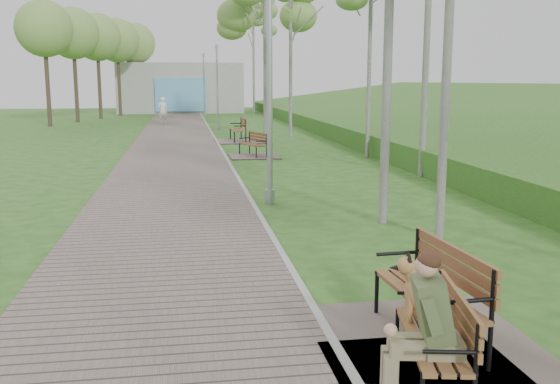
# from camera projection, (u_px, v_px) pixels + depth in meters

# --- Properties ---
(walkway) EXTENTS (3.50, 67.00, 0.04)m
(walkway) POSITION_uv_depth(u_px,v_px,m) (175.00, 152.00, 23.04)
(walkway) COLOR #685B54
(walkway) RESTS_ON ground
(kerb) EXTENTS (0.10, 67.00, 0.05)m
(kerb) POSITION_uv_depth(u_px,v_px,m) (222.00, 151.00, 23.31)
(kerb) COLOR #999993
(kerb) RESTS_ON ground
(embankment) EXTENTS (14.00, 70.00, 1.60)m
(embankment) POSITION_uv_depth(u_px,v_px,m) (541.00, 150.00, 23.68)
(embankment) COLOR #518431
(embankment) RESTS_ON ground
(building_north) EXTENTS (10.00, 5.20, 4.00)m
(building_north) POSITION_uv_depth(u_px,v_px,m) (181.00, 88.00, 51.39)
(building_north) COLOR #9E9E99
(building_north) RESTS_ON ground
(bench_main) EXTENTS (1.70, 1.89, 1.48)m
(bench_main) POSITION_uv_depth(u_px,v_px,m) (428.00, 342.00, 5.34)
(bench_main) COLOR #685B54
(bench_main) RESTS_ON ground
(bench_second) EXTENTS (2.02, 2.24, 1.24)m
(bench_second) POSITION_uv_depth(u_px,v_px,m) (427.00, 320.00, 6.31)
(bench_second) COLOR #685B54
(bench_second) RESTS_ON ground
(bench_third) EXTENTS (1.69, 1.88, 1.04)m
(bench_third) POSITION_uv_depth(u_px,v_px,m) (253.00, 151.00, 21.67)
(bench_third) COLOR #685B54
(bench_third) RESTS_ON ground
(bench_far) EXTENTS (2.07, 2.30, 1.27)m
(bench_far) POSITION_uv_depth(u_px,v_px,m) (238.00, 136.00, 26.96)
(bench_far) COLOR #685B54
(bench_far) RESTS_ON ground
(lamp_post_second) EXTENTS (0.21, 0.21, 5.41)m
(lamp_post_second) POSITION_uv_depth(u_px,v_px,m) (270.00, 85.00, 13.00)
(lamp_post_second) COLOR #A0A2A8
(lamp_post_second) RESTS_ON ground
(lamp_post_third) EXTENTS (0.17, 0.17, 4.47)m
(lamp_post_third) POSITION_uv_depth(u_px,v_px,m) (217.00, 90.00, 33.11)
(lamp_post_third) COLOR #A0A2A8
(lamp_post_third) RESTS_ON ground
(lamp_post_far) EXTENTS (0.17, 0.17, 4.46)m
(lamp_post_far) POSITION_uv_depth(u_px,v_px,m) (204.00, 88.00, 43.50)
(lamp_post_far) COLOR #A0A2A8
(lamp_post_far) RESTS_ON ground
(pedestrian_near) EXTENTS (0.64, 0.47, 1.62)m
(pedestrian_near) POSITION_uv_depth(u_px,v_px,m) (163.00, 110.00, 38.10)
(pedestrian_near) COLOR white
(pedestrian_near) RESTS_ON ground
(birch_mid_c) EXTENTS (2.70, 2.70, 7.54)m
(birch_mid_c) POSITION_uv_depth(u_px,v_px,m) (265.00, 0.00, 25.89)
(birch_mid_c) COLOR silver
(birch_mid_c) RESTS_ON ground
(birch_far_c) EXTENTS (2.33, 2.33, 8.41)m
(birch_far_c) POSITION_uv_depth(u_px,v_px,m) (269.00, 8.00, 34.89)
(birch_far_c) COLOR silver
(birch_far_c) RESTS_ON ground
(birch_distant_b) EXTENTS (2.52, 2.52, 9.96)m
(birch_distant_b) POSITION_uv_depth(u_px,v_px,m) (253.00, 14.00, 49.30)
(birch_distant_b) COLOR silver
(birch_distant_b) RESTS_ON ground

